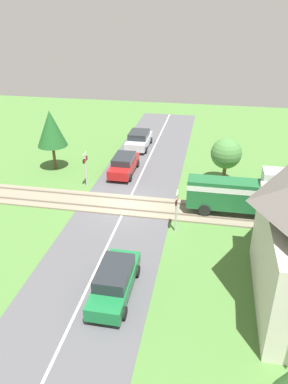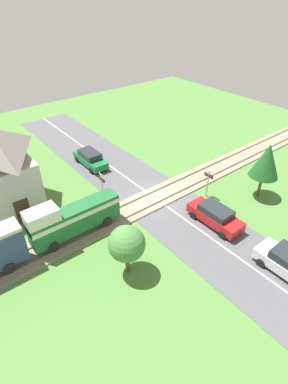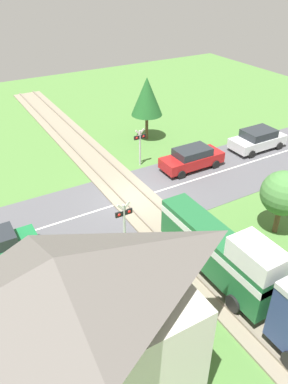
{
  "view_description": "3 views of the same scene",
  "coord_description": "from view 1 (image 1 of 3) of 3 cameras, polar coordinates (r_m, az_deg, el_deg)",
  "views": [
    {
      "loc": [
        21.98,
        5.38,
        12.59
      ],
      "look_at": [
        0.0,
        1.24,
        1.2
      ],
      "focal_mm": 35.0,
      "sensor_mm": 36.0,
      "label": 1
    },
    {
      "loc": [
        -15.96,
        13.88,
        15.36
      ],
      "look_at": [
        0.0,
        1.24,
        1.2
      ],
      "focal_mm": 28.0,
      "sensor_mm": 36.0,
      "label": 2
    },
    {
      "loc": [
        9.08,
        16.83,
        12.56
      ],
      "look_at": [
        0.0,
        1.24,
        1.2
      ],
      "focal_mm": 35.0,
      "sensor_mm": 36.0,
      "label": 3
    }
  ],
  "objects": [
    {
      "name": "road_surface",
      "position": [
        25.89,
        -2.7,
        -2.12
      ],
      "size": [
        48.0,
        6.4,
        0.02
      ],
      "color": "#515156",
      "rests_on": "ground_plane"
    },
    {
      "name": "car_near_crossing",
      "position": [
        30.58,
        -3.07,
        4.28
      ],
      "size": [
        4.47,
        1.87,
        1.53
      ],
      "color": "#A81919",
      "rests_on": "ground_plane"
    },
    {
      "name": "car_behind_queue",
      "position": [
        36.21,
        -0.78,
        8.02
      ],
      "size": [
        4.37,
        2.05,
        1.59
      ],
      "color": "silver",
      "rests_on": "ground_plane"
    },
    {
      "name": "tree_roadside_hedge",
      "position": [
        28.91,
        12.42,
        5.74
      ],
      "size": [
        2.32,
        2.32,
        3.6
      ],
      "color": "brown",
      "rests_on": "ground_plane"
    },
    {
      "name": "tree_beyond_track",
      "position": [
        31.46,
        -14.0,
        9.37
      ],
      "size": [
        2.43,
        2.43,
        4.96
      ],
      "color": "brown",
      "rests_on": "ground_plane"
    },
    {
      "name": "pedestrian_by_station",
      "position": [
        22.77,
        20.98,
        -6.26
      ],
      "size": [
        0.43,
        0.43,
        1.72
      ],
      "color": "gold",
      "rests_on": "ground_plane"
    },
    {
      "name": "ground_plane",
      "position": [
        25.89,
        -2.7,
        -2.14
      ],
      "size": [
        60.0,
        60.0,
        0.0
      ],
      "primitive_type": "plane",
      "color": "#4C7A38"
    },
    {
      "name": "crossing_signal_east_approach",
      "position": [
        22.31,
        4.98,
        -2.14
      ],
      "size": [
        0.9,
        0.18,
        2.73
      ],
      "color": "#B7B7B7",
      "rests_on": "ground_plane"
    },
    {
      "name": "crossing_signal_west_approach",
      "position": [
        28.3,
        -8.91,
        4.17
      ],
      "size": [
        0.9,
        0.18,
        2.73
      ],
      "color": "#B7B7B7",
      "rests_on": "ground_plane"
    },
    {
      "name": "track_bed",
      "position": [
        25.86,
        -2.7,
        -2.0
      ],
      "size": [
        2.8,
        48.0,
        0.24
      ],
      "color": "gray",
      "rests_on": "ground_plane"
    },
    {
      "name": "car_far_side",
      "position": [
        18.27,
        -4.5,
        -13.28
      ],
      "size": [
        4.52,
        1.79,
        1.55
      ],
      "color": "#197038",
      "rests_on": "ground_plane"
    }
  ]
}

